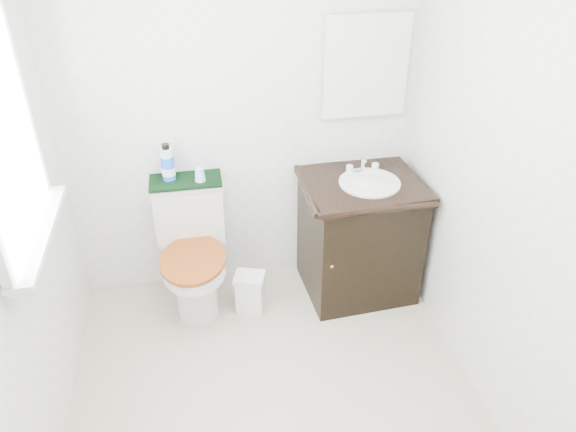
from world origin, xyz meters
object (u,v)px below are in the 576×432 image
object	(u,v)px
vanity	(359,234)
trash_bin	(250,292)
toilet	(193,255)
mouthwash_bottle	(168,163)
cup	(200,175)

from	to	relation	value
vanity	trash_bin	world-z (taller)	vanity
toilet	trash_bin	world-z (taller)	toilet
trash_bin	mouthwash_bottle	world-z (taller)	mouthwash_bottle
mouthwash_bottle	vanity	bearing A→B (deg)	-10.21
toilet	mouthwash_bottle	xyz separation A→B (m)	(-0.10, 0.15, 0.59)
mouthwash_bottle	cup	xyz separation A→B (m)	(0.18, -0.06, -0.07)
mouthwash_bottle	cup	world-z (taller)	mouthwash_bottle
toilet	vanity	size ratio (longest dim) A/B	0.90
mouthwash_bottle	cup	size ratio (longest dim) A/B	2.86
toilet	cup	bearing A→B (deg)	45.69
trash_bin	toilet	bearing A→B (deg)	153.73
toilet	cup	distance (m)	0.54
trash_bin	mouthwash_bottle	bearing A→B (deg)	143.95
toilet	trash_bin	bearing A→B (deg)	-26.27
vanity	trash_bin	xyz separation A→B (m)	(-0.74, -0.10, -0.29)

